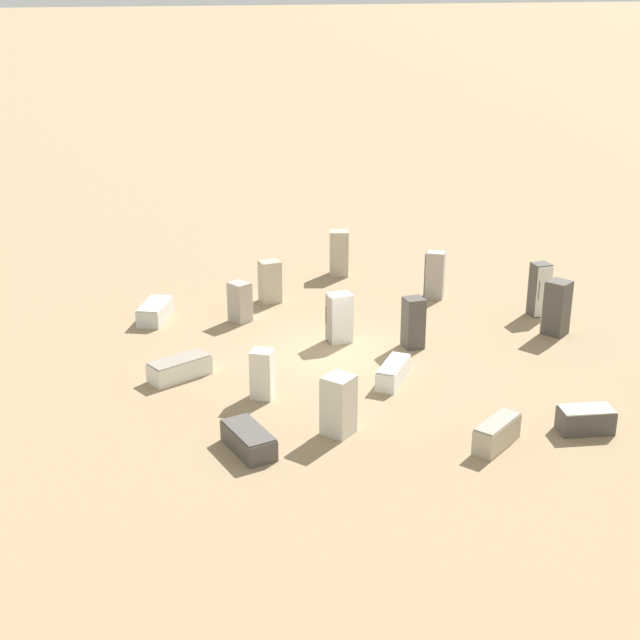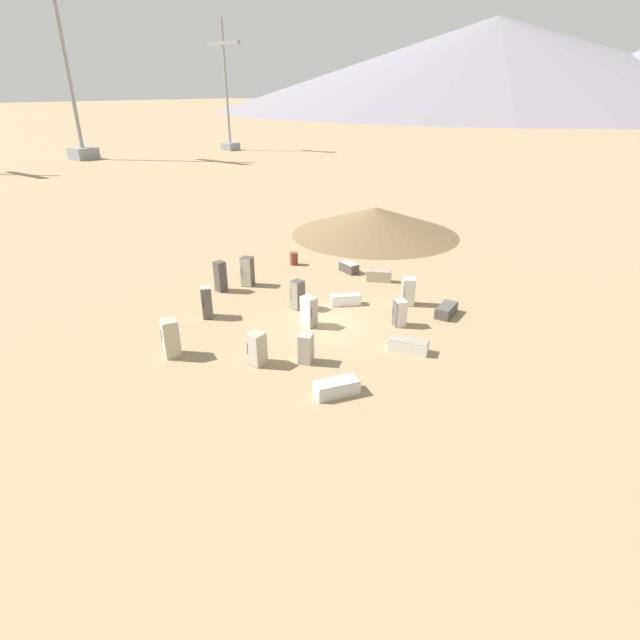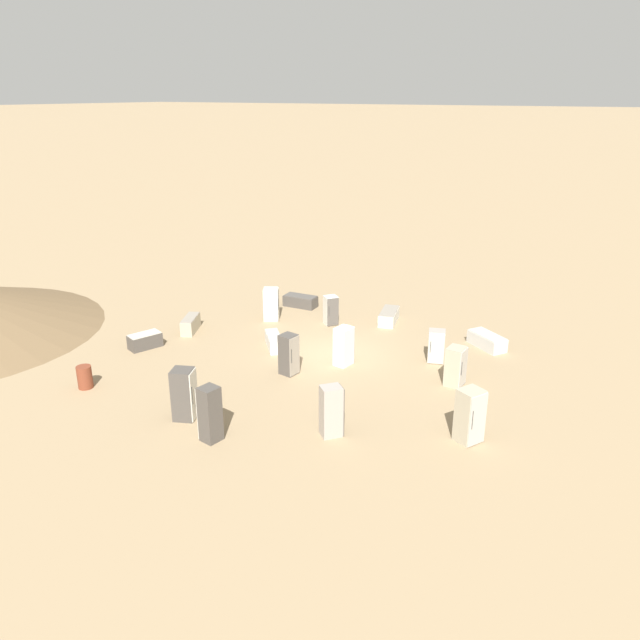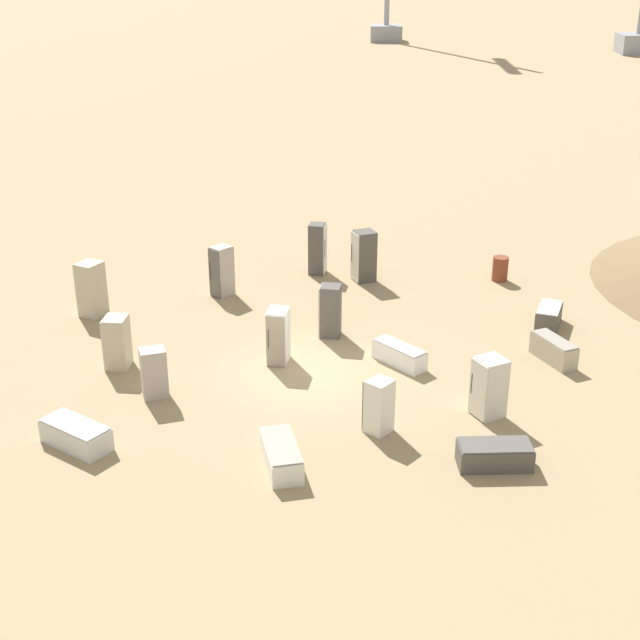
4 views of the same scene
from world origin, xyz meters
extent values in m
plane|color=#9E8460|center=(0.00, 0.00, 0.00)|extent=(1000.00, 1000.00, 0.00)
cube|color=white|center=(0.68, -2.73, 0.28)|extent=(1.67, 1.62, 0.56)
cube|color=#BCB7AD|center=(0.68, -2.73, 0.58)|extent=(1.60, 1.56, 0.04)
cube|color=#A89E93|center=(5.92, 3.23, 0.89)|extent=(0.87, 0.86, 1.77)
cube|color=#56514C|center=(5.65, 3.46, 0.89)|extent=(0.38, 0.44, 1.70)
cylinder|color=#2D2D2D|center=(5.76, 3.63, 0.97)|extent=(0.02, 0.02, 0.62)
cube|color=silver|center=(-4.93, 0.29, 0.29)|extent=(2.00, 1.20, 0.57)
cube|color=gray|center=(-4.93, 0.29, 0.59)|extent=(1.92, 1.15, 0.04)
cube|color=#B2A88E|center=(0.16, 5.45, 0.78)|extent=(0.76, 0.65, 1.56)
cube|color=#BCB7AD|center=(0.17, 5.79, 0.78)|extent=(0.70, 0.07, 1.50)
cylinder|color=#2D2D2D|center=(0.43, 5.80, 0.86)|extent=(0.02, 0.02, 0.55)
cube|color=white|center=(0.71, 0.83, 0.82)|extent=(0.81, 0.66, 1.65)
cube|color=gray|center=(0.33, 0.88, 0.82)|extent=(0.11, 0.56, 1.58)
cylinder|color=#2D2D2D|center=(0.32, 1.08, 0.91)|extent=(0.02, 0.02, 0.58)
cube|color=#B2A88E|center=(1.08, -7.29, 0.34)|extent=(1.69, 1.21, 0.68)
cube|color=gray|center=(1.08, -7.29, 0.70)|extent=(1.62, 1.16, 0.04)
cube|color=#4C4742|center=(-4.69, -4.77, 0.28)|extent=(0.91, 1.80, 0.56)
cube|color=#56514C|center=(-4.69, -4.77, 0.58)|extent=(0.88, 1.73, 0.04)
cube|color=#4C4742|center=(2.62, -0.65, 0.84)|extent=(0.68, 0.67, 1.68)
cube|color=gray|center=(2.65, -0.33, 0.84)|extent=(0.59, 0.11, 1.61)
cylinder|color=#2D2D2D|center=(2.87, -0.33, 0.92)|extent=(0.02, 0.02, 0.59)
cube|color=#4C4742|center=(8.21, 0.03, 0.95)|extent=(0.67, 0.65, 1.91)
cube|color=silver|center=(8.17, -0.27, 0.95)|extent=(0.57, 0.12, 1.83)
cylinder|color=#2D2D2D|center=(7.95, -0.27, 1.05)|extent=(0.02, 0.02, 0.67)
cube|color=silver|center=(-3.20, -2.05, 0.72)|extent=(0.82, 0.81, 1.44)
cube|color=#56514C|center=(-3.02, -1.82, 0.72)|extent=(0.48, 0.39, 1.38)
cylinder|color=#2D2D2D|center=(-2.83, -1.92, 0.79)|extent=(0.02, 0.02, 0.50)
cube|color=#4C4742|center=(3.66, -7.64, 0.32)|extent=(1.56, 1.11, 0.63)
cube|color=beige|center=(3.66, -7.64, 0.65)|extent=(1.50, 1.07, 0.04)
cube|color=silver|center=(-4.23, 5.42, 0.29)|extent=(1.67, 1.97, 0.59)
cube|color=beige|center=(-4.23, 5.42, 0.61)|extent=(1.60, 1.89, 0.04)
cube|color=beige|center=(-2.23, -4.93, 0.81)|extent=(0.97, 0.96, 1.63)
cube|color=silver|center=(-2.41, -4.61, 0.81)|extent=(0.62, 0.38, 1.56)
cylinder|color=#2D2D2D|center=(-2.21, -4.46, 0.90)|extent=(0.02, 0.02, 0.57)
cube|color=#A89E93|center=(-1.58, 4.02, 0.70)|extent=(0.77, 0.84, 1.41)
cube|color=beige|center=(-1.30, 4.13, 0.70)|extent=(0.26, 0.63, 1.35)
cylinder|color=#2D2D2D|center=(-1.18, 3.91, 0.77)|extent=(0.02, 0.02, 0.49)
cube|color=#4C4742|center=(7.56, -1.71, 0.93)|extent=(0.92, 0.92, 1.86)
cube|color=beige|center=(7.41, -1.37, 0.93)|extent=(0.63, 0.30, 1.78)
cylinder|color=#2D2D2D|center=(7.63, -1.24, 1.02)|extent=(0.02, 0.02, 0.65)
cube|color=#B2A88E|center=(3.92, 7.25, 0.92)|extent=(0.98, 0.94, 1.84)
cube|color=#BCB7AD|center=(4.08, 7.57, 0.92)|extent=(0.67, 0.36, 1.76)
cylinder|color=#2D2D2D|center=(4.33, 7.48, 1.01)|extent=(0.02, 0.02, 0.64)
cylinder|color=brown|center=(7.74, -6.66, 0.45)|extent=(0.57, 0.57, 0.89)
camera|label=1|loc=(-11.68, -23.49, 11.01)|focal=50.00mm
camera|label=2|loc=(-13.99, 19.97, 11.54)|focal=28.00mm
camera|label=3|loc=(21.71, 12.28, 10.77)|focal=35.00mm
camera|label=4|loc=(-22.91, -1.39, 11.66)|focal=50.00mm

